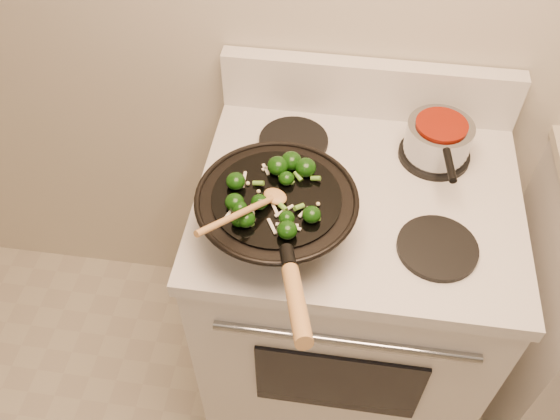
# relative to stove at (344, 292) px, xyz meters

# --- Properties ---
(stove) EXTENTS (0.78, 0.67, 1.08)m
(stove) POSITION_rel_stove_xyz_m (0.00, 0.00, 0.00)
(stove) COLOR silver
(stove) RESTS_ON ground
(wok) EXTENTS (0.35, 0.58, 0.23)m
(wok) POSITION_rel_stove_xyz_m (-0.18, -0.16, 0.52)
(wok) COLOR black
(wok) RESTS_ON stove
(stirfry) EXTENTS (0.21, 0.24, 0.04)m
(stirfry) POSITION_rel_stove_xyz_m (-0.19, -0.15, 0.59)
(stirfry) COLOR black
(stirfry) RESTS_ON wok
(wooden_spoon) EXTENTS (0.16, 0.22, 0.09)m
(wooden_spoon) POSITION_rel_stove_xyz_m (-0.22, -0.22, 0.60)
(wooden_spoon) COLOR #B48047
(wooden_spoon) RESTS_ON wok
(saucepan) EXTENTS (0.16, 0.26, 0.10)m
(saucepan) POSITION_rel_stove_xyz_m (0.18, 0.15, 0.51)
(saucepan) COLOR #94979C
(saucepan) RESTS_ON stove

